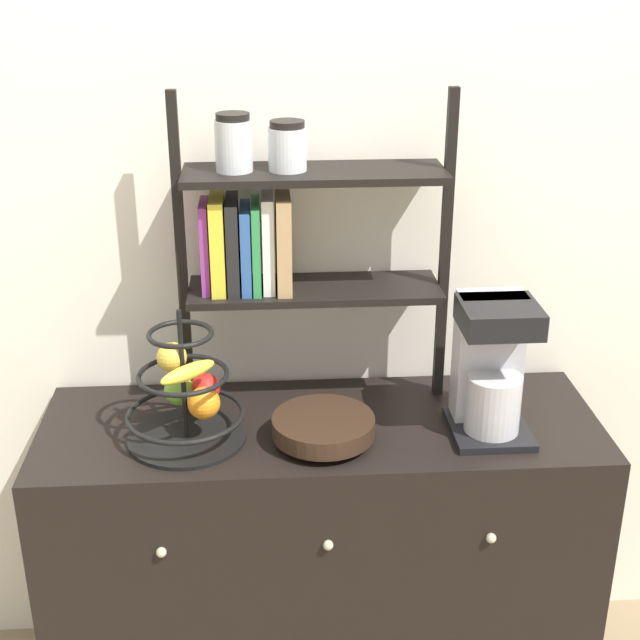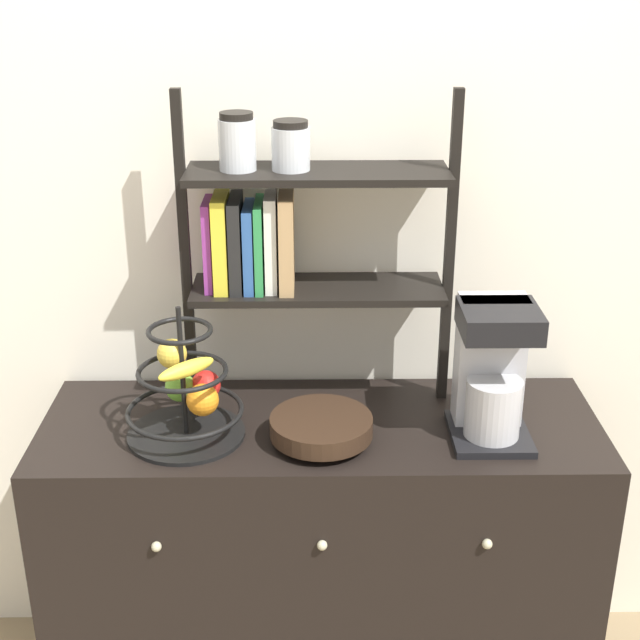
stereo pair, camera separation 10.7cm
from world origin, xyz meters
The scene contains 6 objects.
wall_back centered at (0.00, 0.52, 1.30)m, with size 7.00×0.05×2.60m, color silver.
sideboard centered at (0.00, 0.24, 0.41)m, with size 1.37×0.49×0.82m.
coffee_maker centered at (0.40, 0.19, 0.98)m, with size 0.19×0.21×0.33m.
fruit_stand centered at (-0.32, 0.19, 0.93)m, with size 0.28×0.28×0.33m.
wooden_bowl centered at (0.00, 0.15, 0.86)m, with size 0.24×0.24×0.06m.
shelf_hutch centered at (-0.10, 0.37, 1.28)m, with size 0.66×0.20×0.78m.
Camera 1 is at (-0.13, -1.67, 1.90)m, focal length 50.00 mm.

